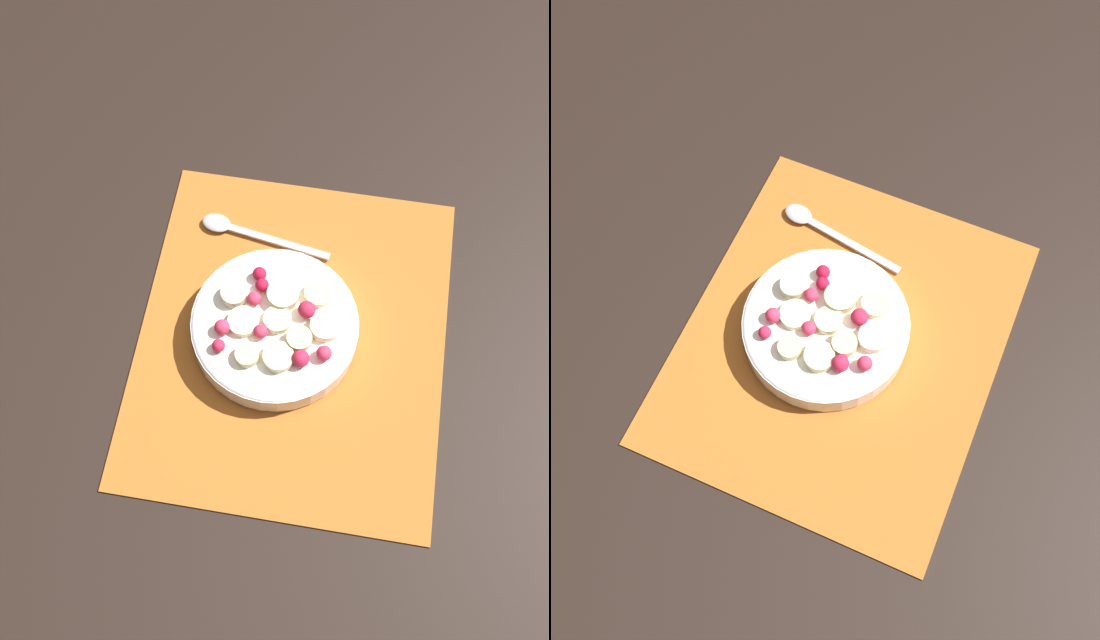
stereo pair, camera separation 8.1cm
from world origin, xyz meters
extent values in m
plane|color=black|center=(0.00, 0.00, 0.00)|extent=(3.00, 3.00, 0.00)
cube|color=#B26023|center=(0.00, 0.00, 0.00)|extent=(0.43, 0.36, 0.01)
cylinder|color=white|center=(0.00, -0.02, 0.02)|extent=(0.20, 0.20, 0.03)
torus|color=white|center=(0.00, -0.02, 0.03)|extent=(0.20, 0.20, 0.01)
cylinder|color=white|center=(0.00, -0.02, 0.04)|extent=(0.18, 0.18, 0.00)
cylinder|color=beige|center=(-0.04, 0.02, 0.05)|extent=(0.04, 0.04, 0.01)
cylinder|color=beige|center=(-0.03, -0.02, 0.05)|extent=(0.04, 0.04, 0.01)
cylinder|color=#F4EAB7|center=(0.01, -0.06, 0.05)|extent=(0.05, 0.05, 0.01)
cylinder|color=#F4EAB7|center=(0.00, 0.04, 0.05)|extent=(0.04, 0.04, 0.01)
cylinder|color=beige|center=(0.00, -0.02, 0.05)|extent=(0.05, 0.05, 0.01)
cylinder|color=beige|center=(0.05, -0.01, 0.05)|extent=(0.05, 0.05, 0.01)
cylinder|color=beige|center=(0.05, -0.04, 0.05)|extent=(0.03, 0.03, 0.01)
cylinder|color=beige|center=(0.02, 0.01, 0.05)|extent=(0.04, 0.04, 0.01)
cylinder|color=#F4EAB7|center=(-0.02, -0.07, 0.05)|extent=(0.04, 0.04, 0.01)
sphere|color=#DB3356|center=(0.02, -0.03, 0.05)|extent=(0.02, 0.02, 0.02)
sphere|color=#DB3356|center=(-0.02, -0.05, 0.05)|extent=(0.02, 0.02, 0.02)
sphere|color=#DB3356|center=(0.02, -0.08, 0.05)|extent=(0.02, 0.02, 0.02)
sphere|color=#DB3356|center=(0.03, 0.04, 0.05)|extent=(0.02, 0.02, 0.02)
sphere|color=#D12347|center=(-0.02, 0.01, 0.05)|extent=(0.02, 0.02, 0.02)
sphere|color=#B21433|center=(-0.05, -0.05, 0.05)|extent=(0.02, 0.02, 0.02)
sphere|color=#B21433|center=(-0.04, -0.04, 0.05)|extent=(0.02, 0.02, 0.02)
sphere|color=#D12347|center=(0.04, 0.02, 0.05)|extent=(0.02, 0.02, 0.02)
sphere|color=#D12347|center=(0.04, -0.08, 0.05)|extent=(0.02, 0.02, 0.02)
cube|color=#B2B2B7|center=(-0.12, -0.04, 0.01)|extent=(0.03, 0.13, 0.00)
ellipsoid|color=#B2B2B7|center=(-0.14, -0.12, 0.01)|extent=(0.03, 0.04, 0.01)
camera|label=1|loc=(0.33, 0.03, 0.79)|focal=40.00mm
camera|label=2|loc=(0.31, 0.11, 0.79)|focal=40.00mm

